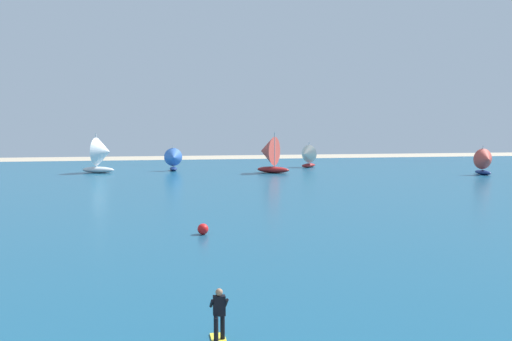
{
  "coord_description": "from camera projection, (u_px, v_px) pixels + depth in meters",
  "views": [
    {
      "loc": [
        -3.82,
        -2.88,
        6.67
      ],
      "look_at": [
        -0.63,
        15.09,
        5.1
      ],
      "focal_mm": 38.75,
      "sensor_mm": 36.0,
      "label": 1
    }
  ],
  "objects": [
    {
      "name": "marker_buoy",
      "position": [
        203.0,
        229.0,
        32.58
      ],
      "size": [
        0.65,
        0.65,
        0.65
      ],
      "primitive_type": "sphere",
      "color": "red",
      "rests_on": "ocean"
    },
    {
      "name": "sailboat_heeled_over",
      "position": [
        307.0,
        156.0,
        81.38
      ],
      "size": [
        3.34,
        3.24,
        3.73
      ],
      "color": "maroon",
      "rests_on": "ocean"
    },
    {
      "name": "sailboat_near_shore",
      "position": [
        269.0,
        154.0,
        72.79
      ],
      "size": [
        4.83,
        4.51,
        5.37
      ],
      "color": "maroon",
      "rests_on": "ocean"
    },
    {
      "name": "sailboat_leading",
      "position": [
        485.0,
        162.0,
        69.72
      ],
      "size": [
        2.67,
        3.16,
        3.73
      ],
      "color": "navy",
      "rests_on": "ocean"
    },
    {
      "name": "kitesurfer",
      "position": [
        220.0,
        326.0,
        16.29
      ],
      "size": [
        0.71,
        1.96,
        1.67
      ],
      "color": "yellow",
      "rests_on": "ocean"
    },
    {
      "name": "sailboat_trailing",
      "position": [
        173.0,
        159.0,
        75.61
      ],
      "size": [
        2.52,
        2.98,
        3.51
      ],
      "color": "navy",
      "rests_on": "ocean"
    },
    {
      "name": "ocean",
      "position": [
        198.0,
        190.0,
        54.73
      ],
      "size": [
        160.0,
        90.0,
        0.1
      ],
      "primitive_type": "cube",
      "color": "navy",
      "rests_on": "ground"
    },
    {
      "name": "sailboat_far_left",
      "position": [
        102.0,
        155.0,
        72.42
      ],
      "size": [
        4.65,
        4.12,
        5.22
      ],
      "color": "silver",
      "rests_on": "ocean"
    }
  ]
}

